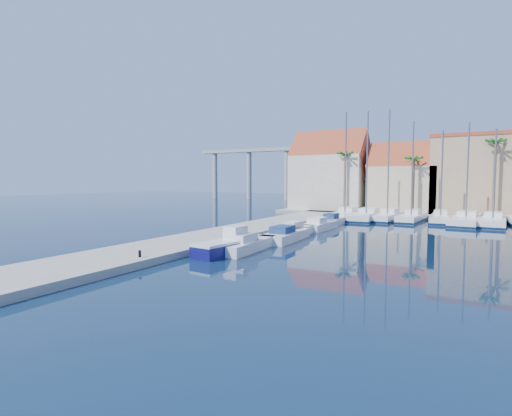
{
  "coord_description": "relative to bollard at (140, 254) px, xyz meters",
  "views": [
    {
      "loc": [
        11.77,
        -19.19,
        5.44
      ],
      "look_at": [
        -4.96,
        11.32,
        3.0
      ],
      "focal_mm": 28.0,
      "sensor_mm": 36.0,
      "label": 1
    }
  ],
  "objects": [
    {
      "name": "motorboat_west_1",
      "position": [
        3.9,
        13.85,
        -0.21
      ],
      "size": [
        2.46,
        7.0,
        1.4
      ],
      "rotation": [
        0.0,
        0.0,
        0.04
      ],
      "color": "white",
      "rests_on": "ground"
    },
    {
      "name": "building_2",
      "position": [
        19.94,
        48.6,
        5.54
      ],
      "size": [
        14.2,
        10.2,
        11.5
      ],
      "color": "tan",
      "rests_on": "shore_north"
    },
    {
      "name": "quay_west",
      "position": [
        -2.06,
        14.1,
        -0.47
      ],
      "size": [
        6.0,
        77.0,
        0.5
      ],
      "primitive_type": "cube",
      "color": "gray",
      "rests_on": "ground"
    },
    {
      "name": "sailboat_2",
      "position": [
        8.67,
        36.77,
        -0.1
      ],
      "size": [
        3.39,
        9.91,
        14.67
      ],
      "rotation": [
        0.0,
        0.0,
        -0.09
      ],
      "color": "white",
      "rests_on": "ground"
    },
    {
      "name": "palm_1",
      "position": [
        10.94,
        42.6,
        7.41
      ],
      "size": [
        2.6,
        2.6,
        9.15
      ],
      "color": "brown",
      "rests_on": "shore_north"
    },
    {
      "name": "sailboat_1",
      "position": [
        5.91,
        36.48,
        -0.14
      ],
      "size": [
        3.19,
        11.64,
        14.62
      ],
      "rotation": [
        0.0,
        0.0,
        0.01
      ],
      "color": "white",
      "rests_on": "ground"
    },
    {
      "name": "motorboat_west_0",
      "position": [
        3.28,
        7.81,
        -0.21
      ],
      "size": [
        2.53,
        7.07,
        1.4
      ],
      "rotation": [
        0.0,
        0.0,
        0.04
      ],
      "color": "white",
      "rests_on": "ground"
    },
    {
      "name": "building_1",
      "position": [
        8.94,
        47.6,
        4.57
      ],
      "size": [
        10.3,
        8.0,
        11.0
      ],
      "color": "beige",
      "rests_on": "shore_north"
    },
    {
      "name": "sailboat_3",
      "position": [
        11.67,
        36.56,
        -0.11
      ],
      "size": [
        3.03,
        9.13,
        12.92
      ],
      "rotation": [
        0.0,
        0.0,
        -0.07
      ],
      "color": "white",
      "rests_on": "ground"
    },
    {
      "name": "motorboat_west_2",
      "position": [
        3.32,
        17.64,
        -0.21
      ],
      "size": [
        2.2,
        5.56,
        1.4
      ],
      "rotation": [
        0.0,
        0.0,
        -0.09
      ],
      "color": "white",
      "rests_on": "ground"
    },
    {
      "name": "bollard",
      "position": [
        0.0,
        0.0,
        0.0
      ],
      "size": [
        0.18,
        0.18,
        0.44
      ],
      "primitive_type": "cylinder",
      "color": "black",
      "rests_on": "quay_west"
    },
    {
      "name": "sailboat_0",
      "position": [
        2.95,
        36.57,
        -0.12
      ],
      "size": [
        2.92,
        10.5,
        14.77
      ],
      "rotation": [
        0.0,
        0.0,
        -0.02
      ],
      "color": "white",
      "rests_on": "ground"
    },
    {
      "name": "viaduct",
      "position": [
        -32.13,
        82.6,
        9.53
      ],
      "size": [
        48.0,
        2.2,
        14.45
      ],
      "color": "#9E9E99",
      "rests_on": "ground"
    },
    {
      "name": "sailboat_5",
      "position": [
        17.96,
        36.65,
        -0.16
      ],
      "size": [
        3.97,
        11.79,
        12.38
      ],
      "rotation": [
        0.0,
        0.0,
        -0.08
      ],
      "color": "white",
      "rests_on": "ground"
    },
    {
      "name": "shore_north",
      "position": [
        16.94,
        48.6,
        -0.47
      ],
      "size": [
        54.0,
        16.0,
        0.5
      ],
      "primitive_type": "cube",
      "color": "gray",
      "rests_on": "ground"
    },
    {
      "name": "motorboat_west_4",
      "position": [
        3.54,
        28.53,
        -0.21
      ],
      "size": [
        1.99,
        6.15,
        1.4
      ],
      "rotation": [
        0.0,
        0.0,
        0.0
      ],
      "color": "white",
      "rests_on": "ground"
    },
    {
      "name": "fishing_boat",
      "position": [
        2.86,
        5.91,
        -0.07
      ],
      "size": [
        2.53,
        5.83,
        1.98
      ],
      "rotation": [
        0.0,
        0.0,
        -0.12
      ],
      "color": "#0F0F59",
      "rests_on": "ground"
    },
    {
      "name": "ground",
      "position": [
        6.94,
        0.6,
        -0.72
      ],
      "size": [
        260.0,
        260.0,
        0.0
      ],
      "primitive_type": "plane",
      "color": "black",
      "rests_on": "ground"
    },
    {
      "name": "sailboat_4",
      "position": [
        15.01,
        37.23,
        -0.13
      ],
      "size": [
        2.54,
        8.68,
        11.58
      ],
      "rotation": [
        0.0,
        0.0,
        0.03
      ],
      "color": "white",
      "rests_on": "ground"
    },
    {
      "name": "motorboat_west_3",
      "position": [
        3.83,
        22.92,
        -0.21
      ],
      "size": [
        2.28,
        6.63,
        1.4
      ],
      "rotation": [
        0.0,
        0.0,
        -0.03
      ],
      "color": "white",
      "rests_on": "ground"
    },
    {
      "name": "palm_2",
      "position": [
        20.94,
        42.6,
        9.29
      ],
      "size": [
        2.6,
        2.6,
        11.15
      ],
      "color": "brown",
      "rests_on": "shore_north"
    },
    {
      "name": "sailboat_6",
      "position": [
        20.75,
        36.66,
        -0.16
      ],
      "size": [
        3.39,
        10.59,
        11.44
      ],
      "rotation": [
        0.0,
        0.0,
        -0.06
      ],
      "color": "white",
      "rests_on": "ground"
    },
    {
      "name": "building_0",
      "position": [
        -3.06,
        47.6,
        5.8
      ],
      "size": [
        12.3,
        9.0,
        13.5
      ],
      "color": "beige",
      "rests_on": "shore_north"
    },
    {
      "name": "palm_0",
      "position": [
        0.94,
        42.6,
        8.36
      ],
      "size": [
        2.6,
        2.6,
        10.15
      ],
      "color": "brown",
      "rests_on": "shore_north"
    }
  ]
}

